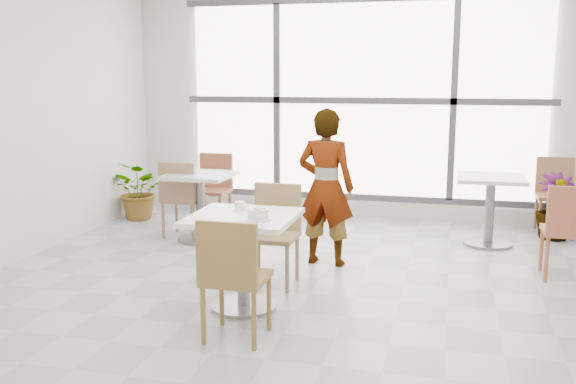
% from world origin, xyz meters
% --- Properties ---
extents(floor, '(7.00, 7.00, 0.00)m').
position_xyz_m(floor, '(0.00, 0.00, 0.00)').
color(floor, '#9E9EA5').
rests_on(floor, ground).
extents(wall_back, '(6.00, 0.00, 6.00)m').
position_xyz_m(wall_back, '(0.00, 3.50, 1.50)').
color(wall_back, silver).
rests_on(wall_back, ground).
extents(window, '(4.60, 0.07, 2.52)m').
position_xyz_m(window, '(0.00, 3.44, 1.50)').
color(window, white).
rests_on(window, ground).
extents(main_table, '(0.80, 0.80, 0.75)m').
position_xyz_m(main_table, '(-0.43, -0.02, 0.52)').
color(main_table, white).
rests_on(main_table, ground).
extents(chair_near, '(0.42, 0.42, 0.87)m').
position_xyz_m(chair_near, '(-0.30, -0.66, 0.50)').
color(chair_near, olive).
rests_on(chair_near, ground).
extents(chair_far, '(0.42, 0.42, 0.87)m').
position_xyz_m(chair_far, '(-0.37, 0.67, 0.50)').
color(chair_far, '#9A7B4C').
rests_on(chair_far, ground).
extents(oatmeal_bowl, '(0.21, 0.21, 0.10)m').
position_xyz_m(oatmeal_bowl, '(-0.27, -0.14, 0.79)').
color(oatmeal_bowl, silver).
rests_on(oatmeal_bowl, main_table).
extents(coffee_cup, '(0.16, 0.13, 0.07)m').
position_xyz_m(coffee_cup, '(-0.52, 0.16, 0.78)').
color(coffee_cup, white).
rests_on(coffee_cup, main_table).
extents(person, '(0.58, 0.41, 1.51)m').
position_xyz_m(person, '(-0.05, 1.34, 0.75)').
color(person, black).
rests_on(person, ground).
extents(bg_table_left, '(0.70, 0.70, 0.75)m').
position_xyz_m(bg_table_left, '(-1.56, 1.89, 0.49)').
color(bg_table_left, silver).
rests_on(bg_table_left, ground).
extents(bg_table_right, '(0.70, 0.70, 0.75)m').
position_xyz_m(bg_table_right, '(1.53, 2.47, 0.49)').
color(bg_table_right, silver).
rests_on(bg_table_right, ground).
extents(bg_chair_left_near, '(0.42, 0.42, 0.87)m').
position_xyz_m(bg_chair_left_near, '(-1.81, 1.92, 0.50)').
color(bg_chair_left_near, olive).
rests_on(bg_chair_left_near, ground).
extents(bg_chair_left_far, '(0.42, 0.42, 0.87)m').
position_xyz_m(bg_chair_left_far, '(-1.70, 2.64, 0.50)').
color(bg_chair_left_far, brown).
rests_on(bg_chair_left_far, ground).
extents(bg_chair_right_near, '(0.42, 0.42, 0.87)m').
position_xyz_m(bg_chair_right_near, '(2.14, 1.36, 0.50)').
color(bg_chair_right_near, '#A2563A').
rests_on(bg_chair_right_near, ground).
extents(bg_chair_right_far, '(0.42, 0.42, 0.87)m').
position_xyz_m(bg_chair_right_far, '(2.29, 3.28, 0.50)').
color(bg_chair_right_far, '#986342').
rests_on(bg_chair_right_far, ground).
extents(plant_left, '(0.83, 0.78, 0.74)m').
position_xyz_m(plant_left, '(-2.70, 2.68, 0.37)').
color(plant_left, '#53753E').
rests_on(plant_left, ground).
extents(plant_right, '(0.50, 0.50, 0.74)m').
position_xyz_m(plant_right, '(2.25, 2.92, 0.37)').
color(plant_right, '#5B8544').
rests_on(plant_right, ground).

